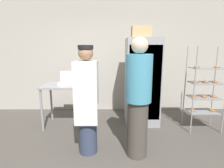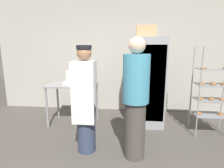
{
  "view_description": "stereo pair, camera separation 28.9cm",
  "coord_description": "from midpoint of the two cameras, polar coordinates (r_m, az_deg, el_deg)",
  "views": [
    {
      "loc": [
        0.01,
        -2.18,
        1.6
      ],
      "look_at": [
        0.03,
        0.67,
        1.04
      ],
      "focal_mm": 28.0,
      "sensor_mm": 36.0,
      "label": 1
    },
    {
      "loc": [
        0.3,
        -2.16,
        1.6
      ],
      "look_at": [
        0.03,
        0.67,
        1.04
      ],
      "focal_mm": 28.0,
      "sensor_mm": 36.0,
      "label": 2
    }
  ],
  "objects": [
    {
      "name": "baking_rack",
      "position": [
        3.84,
        31.78,
        -2.27
      ],
      "size": [
        0.63,
        0.43,
        1.66
      ],
      "color": "#93969B",
      "rests_on": "ground_plane"
    },
    {
      "name": "ground_plane",
      "position": [
        2.7,
        1.3,
        -25.22
      ],
      "size": [
        14.0,
        14.0,
        0.0
      ],
      "primitive_type": "plane",
      "color": "#4C4742"
    },
    {
      "name": "person_baker",
      "position": [
        2.68,
        -5.64,
        -4.82
      ],
      "size": [
        0.35,
        0.37,
        1.66
      ],
      "color": "#333D56",
      "rests_on": "ground_plane"
    },
    {
      "name": "refrigerator",
      "position": [
        3.82,
        13.36,
        0.58
      ],
      "size": [
        0.7,
        0.74,
        1.84
      ],
      "color": "gray",
      "rests_on": "ground_plane"
    },
    {
      "name": "prep_counter",
      "position": [
        3.79,
        -10.58,
        -1.72
      ],
      "size": [
        1.02,
        0.64,
        0.88
      ],
      "color": "gray",
      "rests_on": "ground_plane"
    },
    {
      "name": "donut_box",
      "position": [
        3.82,
        -11.21,
        0.82
      ],
      "size": [
        0.29,
        0.23,
        0.27
      ],
      "color": "silver",
      "rests_on": "prep_counter"
    },
    {
      "name": "person_customer",
      "position": [
        2.55,
        10.97,
        -4.87
      ],
      "size": [
        0.38,
        0.38,
        1.78
      ],
      "color": "#47423D",
      "rests_on": "ground_plane"
    },
    {
      "name": "blender_pitcher",
      "position": [
        3.82,
        -6.35,
        2.04
      ],
      "size": [
        0.15,
        0.15,
        0.26
      ],
      "color": "#99999E",
      "rests_on": "prep_counter"
    },
    {
      "name": "back_wall",
      "position": [
        4.61,
        3.67,
        10.27
      ],
      "size": [
        6.4,
        0.12,
        3.07
      ],
      "primitive_type": "cube",
      "color": "#ADA89E",
      "rests_on": "ground_plane"
    },
    {
      "name": "cardboard_storage_box",
      "position": [
        3.73,
        13.27,
        16.3
      ],
      "size": [
        0.39,
        0.28,
        0.24
      ],
      "color": "tan",
      "rests_on": "refrigerator"
    }
  ]
}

